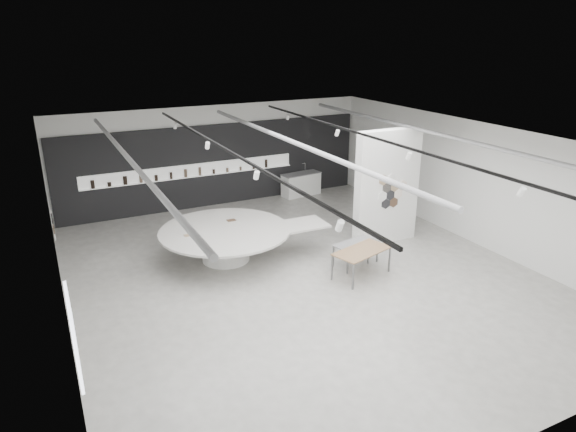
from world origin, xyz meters
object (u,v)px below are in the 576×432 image
display_island (228,240)px  kitchen_counter (301,184)px  partition_column (387,187)px  sample_table_wood (362,252)px  sample_table_stone (356,245)px

display_island → kitchen_counter: bearing=44.8°
partition_column → sample_table_wood: (-2.06, -1.76, -1.09)m
sample_table_stone → kitchen_counter: size_ratio=0.83×
kitchen_counter → sample_table_stone: bearing=-111.5°
kitchen_counter → partition_column: bearing=-96.1°
partition_column → sample_table_stone: (-1.78, -1.06, -1.19)m
partition_column → sample_table_stone: size_ratio=2.56×
sample_table_wood → display_island: bearing=137.8°
display_island → sample_table_wood: size_ratio=2.71×
partition_column → kitchen_counter: 5.68m
partition_column → kitchen_counter: partition_column is taller
display_island → kitchen_counter: size_ratio=2.88×
sample_table_wood → sample_table_stone: 0.76m
display_island → sample_table_wood: (2.89, -2.62, 0.08)m
partition_column → kitchen_counter: size_ratio=2.12×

